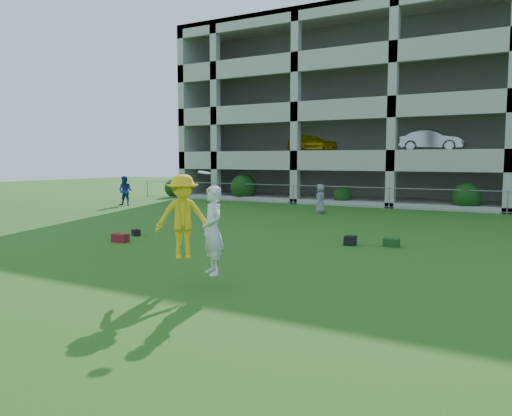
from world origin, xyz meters
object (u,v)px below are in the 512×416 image
Objects in this scene: bystander_a at (125,191)px; crate_d at (350,241)px; frisbee_contest at (190,220)px; bystander_c at (321,199)px; parking_garage at (423,113)px.

bystander_a reaches higher than crate_d.
crate_d is 6.81m from frisbee_contest.
bystander_c is at bearing 118.16° from crate_d.
bystander_c is 9.43m from crate_d.
bystander_a is at bearing -133.79° from parking_garage.
crate_d is 0.01× the size of parking_garage.
crate_d is 0.16× the size of frisbee_contest.
frisbee_contest is (2.96, -14.82, 0.67)m from bystander_c.
bystander_c reaches higher than crate_d.
parking_garage is at bearing 91.34° from frisbee_contest.
crate_d is 22.40m from parking_garage.
frisbee_contest is at bearing 1.88° from bystander_c.
bystander_a is 1.17× the size of bystander_c.
crate_d is at bearing -38.20° from bystander_a.
bystander_a reaches higher than bystander_c.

